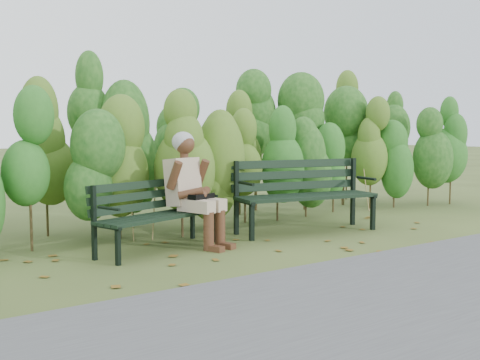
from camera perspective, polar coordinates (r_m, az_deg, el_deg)
ground at (r=6.36m, az=1.81°, el=-6.97°), size 80.00×80.00×0.00m
footpath at (r=4.83m, az=17.84°, el=-11.05°), size 60.00×2.50×0.01m
hedge_band at (r=7.80m, az=-6.35°, el=4.52°), size 11.04×1.67×2.42m
leaf_litter at (r=6.26m, az=1.67°, el=-7.13°), size 5.57×2.15×0.01m
bench_left at (r=6.30m, az=-8.73°, el=-2.96°), size 1.62×0.93×0.77m
bench_right at (r=7.43m, az=6.37°, el=-0.93°), size 1.96×0.93×0.94m
seated_woman at (r=6.46m, az=-4.92°, el=-0.38°), size 0.61×0.88×1.31m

